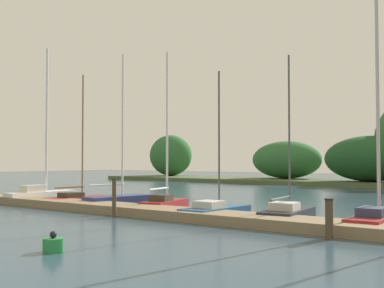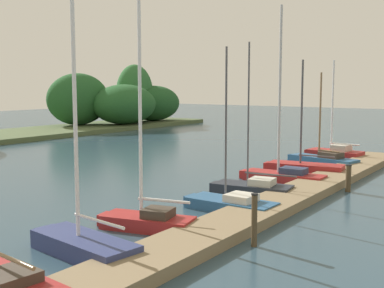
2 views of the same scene
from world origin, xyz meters
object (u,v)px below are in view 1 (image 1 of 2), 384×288
Objects in this scene: sailboat_3 at (166,200)px; sailboat_6 at (378,215)px; mooring_piling_2 at (329,219)px; sailboat_0 at (43,192)px; sailboat_1 at (79,198)px; channel_buoy_1 at (53,244)px; sailboat_2 at (121,198)px; sailboat_4 at (217,210)px; mooring_piling_1 at (114,198)px; sailboat_5 at (289,213)px.

sailboat_3 is 0.90× the size of sailboat_6.
sailboat_3 reaches higher than mooring_piling_2.
mooring_piling_2 is (16.98, -2.59, 0.08)m from sailboat_0.
sailboat_6 is (14.85, 0.16, 0.14)m from sailboat_1.
sailboat_3 reaches higher than channel_buoy_1.
sailboat_2 is 12.18m from sailboat_6.
sailboat_4 is (8.92, -0.51, -0.01)m from sailboat_1.
sailboat_4 is at bearing -90.28° from sailboat_0.
mooring_piling_1 is (0.43, -3.54, 0.34)m from sailboat_3.
sailboat_1 is at bearing 168.25° from mooring_piling_2.
sailboat_3 reaches higher than sailboat_5.
sailboat_1 is at bearing 81.35° from sailboat_3.
sailboat_6 is 6.99× the size of mooring_piling_2.
sailboat_6 is 3.20m from mooring_piling_2.
mooring_piling_2 is (14.47, -3.01, 0.29)m from sailboat_1.
mooring_piling_2 is at bearing -98.10° from sailboat_2.
channel_buoy_1 is (0.99, -8.35, -0.10)m from sailboat_4.
sailboat_3 is at bearing 115.65° from channel_buoy_1.
mooring_piling_1 is at bearing 108.06° from sailboat_6.
sailboat_6 is 15.96× the size of channel_buoy_1.
mooring_piling_1 is 1.31× the size of mooring_piling_2.
sailboat_1 is at bearing 88.77° from sailboat_6.
sailboat_3 is (7.96, 0.87, -0.09)m from sailboat_0.
sailboat_0 is 16.71× the size of channel_buoy_1.
sailboat_4 is 11.53× the size of channel_buoy_1.
sailboat_1 is 14.78m from mooring_piling_2.
mooring_piling_2 is (8.60, 0.08, -0.18)m from mooring_piling_1.
sailboat_3 is (2.77, 0.11, 0.03)m from sailboat_2.
mooring_piling_1 is at bearing 131.14° from sailboat_4.
sailboat_5 is (11.69, 0.08, 0.01)m from sailboat_1.
sailboat_2 reaches higher than channel_buoy_1.
sailboat_4 is (11.44, -0.09, -0.22)m from sailboat_0.
sailboat_1 is at bearing 82.19° from sailboat_5.
channel_buoy_1 is (9.91, -8.86, -0.11)m from sailboat_1.
sailboat_6 is (5.93, 0.67, 0.16)m from sailboat_4.
sailboat_0 is 15.02m from channel_buoy_1.
sailboat_3 is (5.44, 0.45, 0.12)m from sailboat_1.
sailboat_4 is 8.41m from channel_buoy_1.
sailboat_1 is at bearing 104.94° from sailboat_2.
sailboat_4 is (6.25, -0.84, -0.10)m from sailboat_2.
sailboat_1 is 4.47× the size of mooring_piling_1.
sailboat_4 is at bearing 93.81° from sailboat_5.
sailboat_1 is at bearing 138.22° from channel_buoy_1.
sailboat_2 is at bearing 78.95° from sailboat_3.
sailboat_4 is 2.83m from sailboat_5.
sailboat_0 is at bearing 162.34° from mooring_piling_1.
sailboat_0 is at bearing 83.81° from sailboat_5.
sailboat_2 is 1.29× the size of sailboat_4.
sailboat_0 is 17.37m from sailboat_6.
sailboat_1 is (2.52, 0.42, -0.21)m from sailboat_0.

